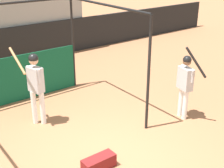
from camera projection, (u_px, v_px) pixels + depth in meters
ground_plane at (110, 162)px, 6.54m from camera, size 60.00×60.00×0.00m
batting_cage at (16, 69)px, 8.33m from camera, size 4.26×3.52×2.86m
player_batter at (35, 82)px, 7.62m from camera, size 0.55×0.78×1.98m
player_waiting at (185, 81)px, 7.94m from camera, size 0.50×0.81×2.04m
equipment_bag at (99, 163)px, 6.29m from camera, size 0.70×0.28×0.28m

